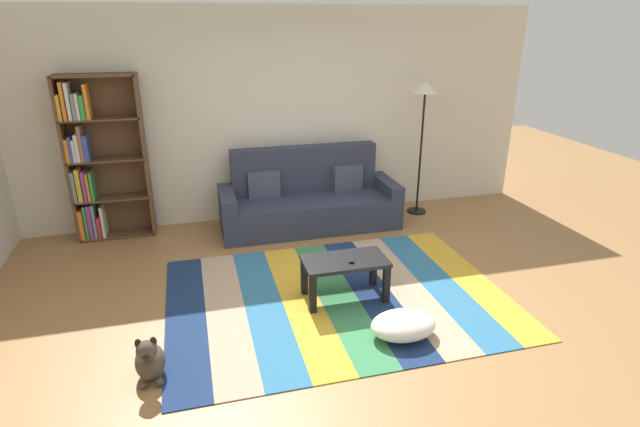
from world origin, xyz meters
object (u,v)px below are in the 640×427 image
tv_remote (351,259)px  standing_lamp (424,105)px  couch (309,201)px  bookshelf (97,163)px  coffee_table (345,267)px  pouf (403,325)px  dog (150,360)px

tv_remote → standing_lamp: bearing=67.3°
couch → bookshelf: size_ratio=1.15×
coffee_table → tv_remote: (0.05, -0.03, 0.09)m
bookshelf → pouf: bookshelf is taller
coffee_table → tv_remote: tv_remote is taller
bookshelf → tv_remote: bearing=-42.0°
dog → pouf: bearing=0.0°
tv_remote → couch: bearing=105.0°
couch → tv_remote: size_ratio=15.07×
standing_lamp → bookshelf: bearing=177.1°
dog → standing_lamp: standing_lamp is taller
dog → tv_remote: (1.81, 0.70, 0.27)m
tv_remote → coffee_table: bearing=170.4°
couch → pouf: size_ratio=3.99×
bookshelf → dog: size_ratio=4.93×
coffee_table → dog: bearing=-157.4°
couch → standing_lamp: (1.57, 0.08, 1.15)m
couch → tv_remote: bearing=-91.4°
couch → dog: size_ratio=5.69×
bookshelf → standing_lamp: 4.11m
standing_lamp → tv_remote: bearing=-129.1°
bookshelf → coffee_table: 3.29m
standing_lamp → pouf: bearing=-117.1°
dog → standing_lamp: (3.43, 2.70, 1.32)m
standing_lamp → tv_remote: 2.78m
bookshelf → standing_lamp: bookshelf is taller
dog → standing_lamp: 4.56m
couch → coffee_table: bearing=-93.1°
coffee_table → pouf: size_ratio=1.40×
bookshelf → coffee_table: size_ratio=2.46×
coffee_table → standing_lamp: 2.83m
coffee_table → standing_lamp: bearing=49.6°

